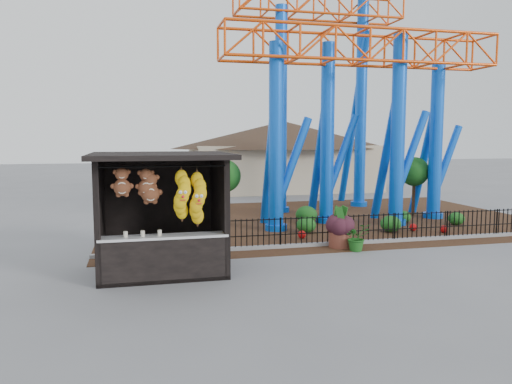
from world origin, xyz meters
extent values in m
plane|color=slate|center=(0.00, 0.00, 0.00)|extent=(120.00, 120.00, 0.00)
cube|color=#331E11|center=(4.00, 8.00, 0.01)|extent=(18.00, 12.00, 0.02)
cube|color=gray|center=(4.00, 3.00, 0.06)|extent=(18.00, 0.18, 0.12)
cube|color=black|center=(-3.00, 1.20, 0.05)|extent=(3.20, 2.60, 0.10)
cube|color=black|center=(-3.00, 2.44, 1.50)|extent=(3.20, 0.12, 3.00)
cube|color=black|center=(-4.54, 1.20, 1.50)|extent=(0.12, 2.60, 3.00)
cube|color=black|center=(-1.46, 1.20, 1.50)|extent=(0.12, 2.60, 3.00)
cube|color=black|center=(-3.00, 0.95, 3.06)|extent=(3.50, 3.40, 0.12)
cube|color=black|center=(-4.53, -0.03, 1.50)|extent=(0.14, 0.14, 3.00)
cube|color=black|center=(-1.47, -0.03, 1.50)|extent=(0.14, 0.14, 3.00)
cube|color=black|center=(-3.00, 0.15, 0.55)|extent=(3.00, 0.50, 1.10)
cube|color=silver|center=(-3.00, 0.15, 1.12)|extent=(3.10, 0.55, 0.06)
cylinder|color=black|center=(-3.00, -0.25, 2.85)|extent=(2.90, 0.04, 0.04)
cylinder|color=blue|center=(1.50, 6.00, 3.50)|extent=(0.56, 0.56, 7.00)
cylinder|color=blue|center=(1.50, 6.00, 0.12)|extent=(0.84, 0.84, 0.24)
cylinder|color=blue|center=(4.00, 7.20, 3.65)|extent=(0.56, 0.56, 7.30)
cylinder|color=blue|center=(4.00, 7.20, 0.12)|extent=(0.84, 0.84, 0.24)
cylinder|color=blue|center=(6.50, 6.00, 3.75)|extent=(0.56, 0.56, 7.50)
cylinder|color=blue|center=(6.50, 6.00, 0.12)|extent=(0.84, 0.84, 0.24)
cylinder|color=blue|center=(9.00, 7.20, 3.30)|extent=(0.56, 0.56, 6.60)
cylinder|color=blue|center=(9.00, 7.20, 0.12)|extent=(0.84, 0.84, 0.24)
cylinder|color=blue|center=(3.00, 10.50, 4.75)|extent=(0.56, 0.56, 9.50)
cylinder|color=blue|center=(3.00, 10.50, 0.12)|extent=(0.84, 0.84, 0.24)
cylinder|color=blue|center=(7.50, 11.50, 5.25)|extent=(0.56, 0.56, 10.50)
cylinder|color=blue|center=(7.50, 11.50, 0.12)|extent=(0.84, 0.84, 0.24)
cylinder|color=blue|center=(1.50, 6.90, 2.62)|extent=(0.36, 2.21, 5.85)
cylinder|color=blue|center=(2.20, 6.30, 2.45)|extent=(1.62, 0.32, 3.73)
cylinder|color=blue|center=(4.00, 8.10, 2.74)|extent=(0.36, 2.29, 6.10)
cylinder|color=blue|center=(4.70, 7.50, 2.55)|extent=(1.67, 0.32, 3.88)
cylinder|color=blue|center=(6.50, 6.90, 2.81)|extent=(0.36, 2.34, 6.26)
cylinder|color=blue|center=(7.20, 6.30, 2.62)|extent=(1.71, 0.32, 3.99)
cylinder|color=blue|center=(9.00, 8.10, 2.47)|extent=(0.36, 2.10, 5.53)
cylinder|color=blue|center=(9.70, 7.50, 2.31)|extent=(1.54, 0.32, 3.52)
cylinder|color=brown|center=(2.70, 2.70, 0.30)|extent=(0.88, 0.88, 0.61)
ellipsoid|color=#31131D|center=(2.70, 2.70, 0.93)|extent=(0.70, 0.70, 0.64)
imported|color=#214C16|center=(3.01, 2.12, 0.44)|extent=(0.87, 0.78, 0.87)
ellipsoid|color=#184D16|center=(2.43, 5.21, 0.30)|extent=(0.72, 0.72, 0.58)
ellipsoid|color=#184D16|center=(5.55, 4.63, 0.32)|extent=(0.77, 0.77, 0.61)
ellipsoid|color=#184D16|center=(7.02, 6.29, 0.27)|extent=(0.63, 0.63, 0.50)
ellipsoid|color=#184D16|center=(3.15, 7.22, 0.37)|extent=(0.88, 0.88, 0.70)
ellipsoid|color=#184D16|center=(8.86, 5.37, 0.27)|extent=(0.64, 0.64, 0.51)
sphere|color=#B20B0C|center=(1.94, 4.24, 0.16)|extent=(0.28, 0.28, 0.28)
sphere|color=#B20B0C|center=(3.91, 4.65, 0.16)|extent=(0.28, 0.28, 0.28)
sphere|color=#B20B0C|center=(6.48, 4.62, 0.16)|extent=(0.28, 0.28, 0.28)
sphere|color=#B20B0C|center=(7.38, 4.01, 0.16)|extent=(0.28, 0.28, 0.28)
cube|color=#BFAD8C|center=(6.00, 20.00, 1.50)|extent=(12.00, 6.00, 3.00)
cone|color=#332319|center=(6.00, 20.00, 3.90)|extent=(15.00, 15.00, 1.80)
camera|label=1|loc=(-3.62, -11.97, 3.52)|focal=35.00mm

